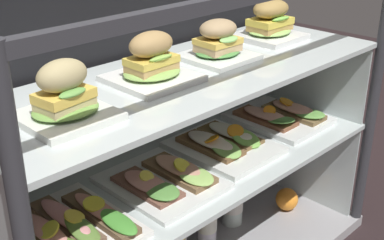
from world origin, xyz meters
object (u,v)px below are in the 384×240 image
object	(u,v)px
open_sandwich_tray_mid_left	(73,226)
open_sandwich_tray_center	(166,179)
juice_bottle_near_post	(207,221)
orange_fruit_beside_bottles	(287,199)
open_sandwich_tray_left_of_center	(223,143)
plated_roll_sandwich_mid_right	(218,44)
plated_roll_sandwich_far_right	(152,64)
open_sandwich_tray_near_left_corner	(281,116)
plated_roll_sandwich_mid_left	(270,24)
juice_bottle_front_fourth	(233,200)
juice_bottle_back_right	(175,238)
plated_roll_sandwich_far_left	(65,98)

from	to	relation	value
open_sandwich_tray_mid_left	open_sandwich_tray_center	bearing A→B (deg)	0.92
open_sandwich_tray_center	juice_bottle_near_post	size ratio (longest dim) A/B	1.42
open_sandwich_tray_center	orange_fruit_beside_bottles	size ratio (longest dim) A/B	3.63
open_sandwich_tray_left_of_center	plated_roll_sandwich_mid_right	bearing A→B (deg)	113.84
orange_fruit_beside_bottles	plated_roll_sandwich_far_right	bearing A→B (deg)	176.93
open_sandwich_tray_left_of_center	open_sandwich_tray_near_left_corner	bearing A→B (deg)	-0.69
open_sandwich_tray_mid_left	orange_fruit_beside_bottles	size ratio (longest dim) A/B	3.65
plated_roll_sandwich_mid_left	open_sandwich_tray_left_of_center	xyz separation A→B (m)	(-0.26, -0.05, -0.30)
juice_bottle_near_post	juice_bottle_front_fourth	xyz separation A→B (m)	(0.14, 0.01, 0.01)
plated_roll_sandwich_mid_left	juice_bottle_near_post	world-z (taller)	plated_roll_sandwich_mid_left
open_sandwich_tray_center	open_sandwich_tray_left_of_center	world-z (taller)	open_sandwich_tray_left_of_center
plated_roll_sandwich_mid_left	juice_bottle_near_post	bearing A→B (deg)	178.87
plated_roll_sandwich_mid_right	juice_bottle_near_post	bearing A→B (deg)	86.73
plated_roll_sandwich_mid_left	juice_bottle_near_post	xyz separation A→B (m)	(-0.26, 0.01, -0.59)
juice_bottle_front_fourth	open_sandwich_tray_center	bearing A→B (deg)	-165.96
juice_bottle_back_right	open_sandwich_tray_near_left_corner	bearing A→B (deg)	-8.21
plated_roll_sandwich_mid_right	orange_fruit_beside_bottles	size ratio (longest dim) A/B	2.20
plated_roll_sandwich_far_left	open_sandwich_tray_mid_left	distance (m)	0.30
open_sandwich_tray_center	open_sandwich_tray_left_of_center	xyz separation A→B (m)	(0.25, 0.03, 0.00)
open_sandwich_tray_center	open_sandwich_tray_left_of_center	bearing A→B (deg)	7.03
plated_roll_sandwich_mid_right	open_sandwich_tray_near_left_corner	world-z (taller)	plated_roll_sandwich_mid_right
open_sandwich_tray_center	plated_roll_sandwich_far_left	bearing A→B (deg)	-178.56
juice_bottle_near_post	orange_fruit_beside_bottles	world-z (taller)	juice_bottle_near_post
plated_roll_sandwich_mid_right	open_sandwich_tray_center	xyz separation A→B (m)	(-0.25, -0.05, -0.30)
plated_roll_sandwich_far_right	open_sandwich_tray_left_of_center	world-z (taller)	plated_roll_sandwich_far_right
open_sandwich_tray_mid_left	orange_fruit_beside_bottles	distance (m)	0.93
plated_roll_sandwich_far_left	open_sandwich_tray_mid_left	bearing A→B (deg)	169.56
plated_roll_sandwich_mid_left	open_sandwich_tray_left_of_center	distance (m)	0.40
open_sandwich_tray_mid_left	juice_bottle_back_right	bearing A→B (deg)	13.49
juice_bottle_front_fourth	juice_bottle_near_post	bearing A→B (deg)	-174.81
juice_bottle_back_right	open_sandwich_tray_mid_left	bearing A→B (deg)	-166.51
juice_bottle_back_right	juice_bottle_near_post	bearing A→B (deg)	-2.16
plated_roll_sandwich_far_right	orange_fruit_beside_bottles	world-z (taller)	plated_roll_sandwich_far_right
plated_roll_sandwich_mid_right	plated_roll_sandwich_mid_left	size ratio (longest dim) A/B	0.97
plated_roll_sandwich_mid_left	open_sandwich_tray_center	size ratio (longest dim) A/B	0.62
open_sandwich_tray_center	juice_bottle_back_right	size ratio (longest dim) A/B	1.36
plated_roll_sandwich_mid_left	juice_bottle_front_fourth	world-z (taller)	plated_roll_sandwich_mid_left
open_sandwich_tray_center	juice_bottle_near_post	bearing A→B (deg)	18.71
open_sandwich_tray_left_of_center	plated_roll_sandwich_far_left	bearing A→B (deg)	-175.82
plated_roll_sandwich_mid_right	plated_roll_sandwich_mid_left	bearing A→B (deg)	5.84
plated_roll_sandwich_far_left	plated_roll_sandwich_mid_left	world-z (taller)	plated_roll_sandwich_far_left
plated_roll_sandwich_far_right	juice_bottle_front_fourth	distance (m)	0.70
open_sandwich_tray_center	juice_bottle_back_right	world-z (taller)	open_sandwich_tray_center
plated_roll_sandwich_mid_left	open_sandwich_tray_center	distance (m)	0.60
open_sandwich_tray_near_left_corner	orange_fruit_beside_bottles	distance (m)	0.34
plated_roll_sandwich_mid_right	juice_bottle_front_fourth	xyz separation A→B (m)	(0.14, 0.04, -0.58)
open_sandwich_tray_left_of_center	juice_bottle_near_post	bearing A→B (deg)	97.64
open_sandwich_tray_left_of_center	juice_bottle_back_right	bearing A→B (deg)	158.30
juice_bottle_back_right	orange_fruit_beside_bottles	world-z (taller)	juice_bottle_back_right
plated_roll_sandwich_far_left	open_sandwich_tray_left_of_center	xyz separation A→B (m)	(0.52, 0.04, -0.30)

